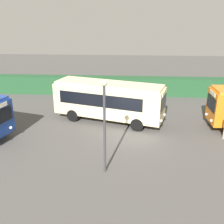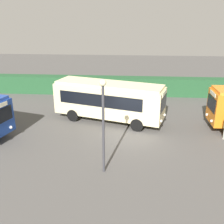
% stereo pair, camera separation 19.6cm
% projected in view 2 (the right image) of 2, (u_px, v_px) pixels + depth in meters
% --- Properties ---
extents(ground_plane, '(78.74, 78.74, 0.00)m').
position_uv_depth(ground_plane, '(130.00, 134.00, 19.40)').
color(ground_plane, '#514F4C').
extents(bus_cream, '(9.18, 4.92, 3.23)m').
position_uv_depth(bus_cream, '(109.00, 99.00, 21.24)').
color(bus_cream, beige).
rests_on(bus_cream, ground_plane).
extents(hedge_row, '(51.37, 1.42, 1.93)m').
position_uv_depth(hedge_row, '(132.00, 86.00, 28.63)').
color(hedge_row, '#23512D').
rests_on(hedge_row, ground_plane).
extents(lamppost, '(0.36, 0.36, 5.33)m').
position_uv_depth(lamppost, '(103.00, 116.00, 13.70)').
color(lamppost, '#38383D').
rests_on(lamppost, ground_plane).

